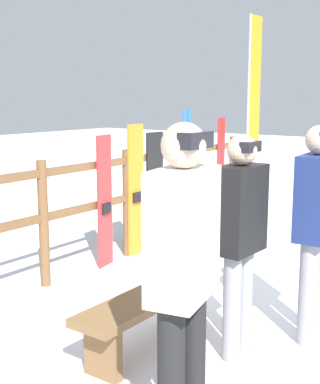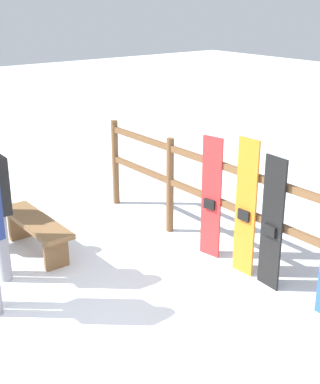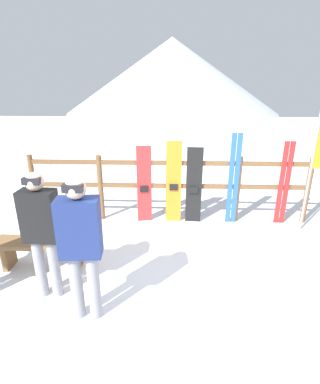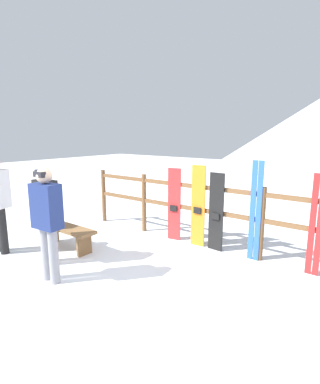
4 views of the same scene
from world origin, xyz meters
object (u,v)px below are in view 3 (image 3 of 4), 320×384
(bench, at_px, (41,248))
(snowboard_black_stripe, at_px, (194,186))
(snowboard_red, at_px, (144,185))
(ski_pair_blue, at_px, (234,180))
(ski_pair_red, at_px, (284,184))
(person_navy, at_px, (81,242))
(snowboard_orange, at_px, (174,183))
(person_black, at_px, (41,228))

(bench, height_order, snowboard_black_stripe, snowboard_black_stripe)
(bench, xyz_separation_m, snowboard_red, (1.36, 1.64, 0.42))
(ski_pair_blue, xyz_separation_m, ski_pair_red, (0.94, 0.00, -0.07))
(person_navy, bearing_deg, ski_pair_blue, 50.59)
(snowboard_red, bearing_deg, bench, -129.52)
(snowboard_red, distance_m, snowboard_orange, 0.56)
(person_black, relative_size, snowboard_black_stripe, 1.12)
(snowboard_orange, xyz_separation_m, ski_pair_red, (2.06, 0.00, 0.01))
(ski_pair_blue, bearing_deg, snowboard_black_stripe, -179.73)
(ski_pair_red, bearing_deg, snowboard_orange, -179.91)
(bench, bearing_deg, ski_pair_blue, 28.53)
(snowboard_red, distance_m, snowboard_black_stripe, 0.94)
(person_black, xyz_separation_m, snowboard_red, (1.03, 2.23, -0.22))
(person_black, distance_m, snowboard_black_stripe, 2.98)
(ski_pair_red, bearing_deg, snowboard_red, -179.93)
(person_navy, distance_m, snowboard_orange, 2.78)
(snowboard_black_stripe, bearing_deg, person_navy, -118.32)
(person_navy, distance_m, ski_pair_blue, 3.35)
(snowboard_red, xyz_separation_m, ski_pair_blue, (1.68, 0.00, 0.13))
(snowboard_red, bearing_deg, ski_pair_blue, 0.12)
(ski_pair_blue, bearing_deg, snowboard_orange, -179.83)
(snowboard_red, relative_size, snowboard_orange, 0.94)
(ski_pair_blue, bearing_deg, person_black, -140.41)
(bench, distance_m, ski_pair_blue, 3.49)
(snowboard_orange, xyz_separation_m, snowboard_black_stripe, (0.38, -0.00, -0.06))
(snowboard_red, height_order, snowboard_black_stripe, snowboard_red)
(snowboard_red, distance_m, ski_pair_red, 2.61)
(snowboard_red, height_order, snowboard_orange, snowboard_orange)
(snowboard_orange, distance_m, ski_pair_red, 2.06)
(snowboard_orange, bearing_deg, bench, -139.34)
(snowboard_orange, relative_size, ski_pair_red, 0.99)
(person_black, relative_size, snowboard_red, 1.10)
(bench, xyz_separation_m, ski_pair_red, (3.97, 1.65, 0.47))
(snowboard_red, bearing_deg, snowboard_orange, 0.01)
(snowboard_orange, bearing_deg, snowboard_black_stripe, -0.01)
(ski_pair_blue, height_order, ski_pair_red, ski_pair_blue)
(person_black, bearing_deg, snowboard_black_stripe, 48.57)
(bench, xyz_separation_m, ski_pair_blue, (3.03, 1.65, 0.54))
(ski_pair_blue, distance_m, ski_pair_red, 0.94)
(person_navy, bearing_deg, snowboard_orange, 68.69)
(person_black, height_order, snowboard_orange, person_black)
(person_black, distance_m, person_navy, 0.68)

